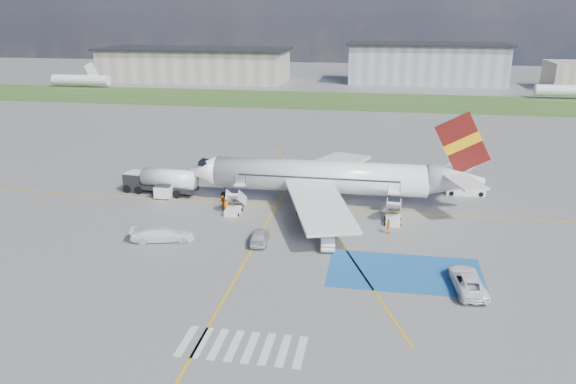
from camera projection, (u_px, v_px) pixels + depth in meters
name	position (u px, v px, depth m)	size (l,w,h in m)	color
ground	(303.00, 248.00, 56.73)	(400.00, 400.00, 0.00)	#60605E
grass_strip	(355.00, 101.00, 145.68)	(400.00, 30.00, 0.01)	#2D4C1E
taxiway_line_main	(317.00, 208.00, 67.96)	(120.00, 0.20, 0.01)	gold
taxiway_line_cross	(229.00, 290.00, 48.16)	(0.20, 60.00, 0.01)	gold
taxiway_line_diag	(317.00, 208.00, 67.96)	(0.20, 60.00, 0.01)	gold
staging_box	(405.00, 272.00, 51.39)	(14.00, 8.00, 0.01)	#195397
crosswalk	(242.00, 346.00, 40.16)	(9.00, 4.00, 0.01)	silver
terminal_west	(195.00, 65.00, 185.67)	(60.00, 22.00, 10.00)	gray
terminal_centre	(426.00, 64.00, 178.06)	(48.00, 18.00, 12.00)	gray
airliner	(332.00, 177.00, 68.54)	(36.81, 32.95, 11.92)	silver
airstairs_fwd	(234.00, 208.00, 66.20)	(1.90, 5.20, 3.60)	silver
airstairs_aft	(393.00, 217.00, 63.25)	(1.90, 5.20, 3.60)	silver
fuel_tanker	(161.00, 183.00, 72.87)	(10.11, 4.05, 3.36)	black
gpu_cart	(163.00, 193.00, 71.04)	(2.11, 1.38, 1.75)	silver
belt_loader	(465.00, 191.00, 72.80)	(5.40, 2.26, 1.59)	silver
car_silver_a	(259.00, 236.00, 57.62)	(1.78, 4.43, 1.51)	#A7A9AE
car_silver_b	(327.00, 241.00, 56.72)	(1.40, 4.02, 1.33)	silver
van_white_a	(468.00, 278.00, 48.16)	(2.37, 5.15, 1.93)	white
van_white_b	(162.00, 232.00, 58.08)	(2.01, 4.96, 1.94)	white
crew_fwd	(226.00, 206.00, 66.09)	(0.65, 0.43, 1.80)	orange
crew_nose	(222.00, 202.00, 67.55)	(0.78, 0.61, 1.61)	orange
crew_aft	(388.00, 226.00, 60.07)	(0.95, 0.40, 1.62)	orange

